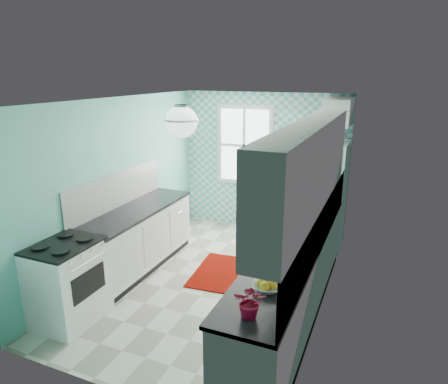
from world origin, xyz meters
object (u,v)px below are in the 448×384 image
at_px(ceiling_light, 182,121).
at_px(fruit_bowl, 267,287).
at_px(sink, 309,221).
at_px(potted_plant, 251,302).
at_px(microwave, 324,133).
at_px(fridge, 320,195).
at_px(stove, 68,281).

distance_m(ceiling_light, fruit_bowl, 1.93).
distance_m(sink, potted_plant, 2.35).
height_order(ceiling_light, microwave, ceiling_light).
height_order(sink, microwave, microwave).
xyz_separation_m(ceiling_light, fridge, (1.11, 2.58, -1.43)).
bearing_deg(potted_plant, fruit_bowl, 90.00).
xyz_separation_m(ceiling_light, microwave, (1.11, 2.58, -0.41)).
bearing_deg(potted_plant, ceiling_light, 136.58).
height_order(stove, sink, sink).
bearing_deg(fruit_bowl, stove, 179.54).
relative_size(sink, microwave, 1.07).
bearing_deg(sink, microwave, 92.21).
xyz_separation_m(ceiling_light, stove, (-1.20, -0.67, -1.82)).
bearing_deg(microwave, potted_plant, 87.83).
xyz_separation_m(fridge, microwave, (0.00, 0.00, 1.03)).
relative_size(stove, microwave, 1.92).
bearing_deg(fridge, ceiling_light, -116.39).
relative_size(potted_plant, microwave, 0.57).
height_order(fruit_bowl, potted_plant, potted_plant).
xyz_separation_m(fridge, sink, (0.09, -1.38, 0.04)).
distance_m(fridge, sink, 1.38).
distance_m(ceiling_light, sink, 2.20).
relative_size(fridge, microwave, 3.58).
height_order(ceiling_light, sink, ceiling_light).
xyz_separation_m(sink, microwave, (-0.09, 1.38, 0.98)).
xyz_separation_m(sink, fruit_bowl, (-0.00, -1.90, 0.04)).
distance_m(ceiling_light, microwave, 2.84).
relative_size(stove, fruit_bowl, 3.67).
xyz_separation_m(sink, potted_plant, (-0.00, -2.34, 0.15)).
distance_m(fridge, microwave, 1.03).
relative_size(stove, potted_plant, 3.36).
distance_m(potted_plant, microwave, 3.81).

